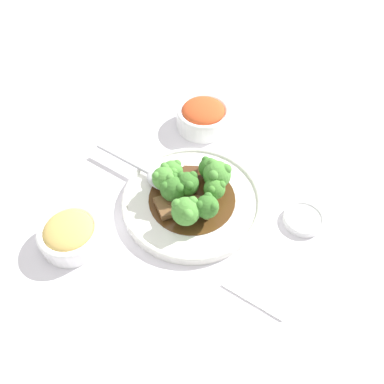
{
  "coord_description": "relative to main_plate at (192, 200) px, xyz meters",
  "views": [
    {
      "loc": [
        0.26,
        -0.33,
        0.56
      ],
      "look_at": [
        0.0,
        0.0,
        0.03
      ],
      "focal_mm": 35.0,
      "sensor_mm": 36.0,
      "label": 1
    }
  ],
  "objects": [
    {
      "name": "broccoli_floret_5",
      "position": [
        0.02,
        -0.05,
        0.04
      ],
      "size": [
        0.05,
        0.05,
        0.05
      ],
      "color": "#7FA84C",
      "rests_on": "main_plate"
    },
    {
      "name": "beef_strip_0",
      "position": [
        -0.03,
        0.03,
        0.01
      ],
      "size": [
        0.06,
        0.06,
        0.01
      ],
      "color": "#56331E",
      "rests_on": "main_plate"
    },
    {
      "name": "broccoli_floret_0",
      "position": [
        -0.05,
        -0.02,
        0.04
      ],
      "size": [
        0.04,
        0.04,
        0.05
      ],
      "color": "#8EB756",
      "rests_on": "main_plate"
    },
    {
      "name": "beef_strip_1",
      "position": [
        -0.02,
        -0.05,
        0.02
      ],
      "size": [
        0.06,
        0.05,
        0.01
      ],
      "color": "brown",
      "rests_on": "main_plate"
    },
    {
      "name": "ground_plane",
      "position": [
        0.0,
        0.0,
        -0.01
      ],
      "size": [
        4.0,
        4.0,
        0.0
      ],
      "primitive_type": "plane",
      "color": "silver"
    },
    {
      "name": "sauce_dish",
      "position": [
        0.18,
        0.09,
        -0.0
      ],
      "size": [
        0.07,
        0.07,
        0.01
      ],
      "color": "white",
      "rests_on": "ground_plane"
    },
    {
      "name": "broccoli_floret_4",
      "position": [
        0.03,
        0.02,
        0.04
      ],
      "size": [
        0.04,
        0.04,
        0.05
      ],
      "color": "#7FA84C",
      "rests_on": "main_plate"
    },
    {
      "name": "serving_spoon",
      "position": [
        -0.08,
        -0.01,
        0.02
      ],
      "size": [
        0.2,
        0.05,
        0.01
      ],
      "color": "#B7B7BC",
      "rests_on": "main_plate"
    },
    {
      "name": "broccoli_floret_3",
      "position": [
        0.05,
        -0.02,
        0.04
      ],
      "size": [
        0.04,
        0.04,
        0.05
      ],
      "color": "#8EB756",
      "rests_on": "main_plate"
    },
    {
      "name": "side_bowl_appetizer",
      "position": [
        -0.11,
        -0.19,
        0.01
      ],
      "size": [
        0.11,
        0.11,
        0.05
      ],
      "color": "white",
      "rests_on": "ground_plane"
    },
    {
      "name": "broccoli_floret_7",
      "position": [
        0.02,
        0.05,
        0.04
      ],
      "size": [
        0.05,
        0.05,
        0.06
      ],
      "color": "#7FA84C",
      "rests_on": "main_plate"
    },
    {
      "name": "broccoli_floret_1",
      "position": [
        -0.01,
        0.06,
        0.03
      ],
      "size": [
        0.04,
        0.04,
        0.04
      ],
      "color": "#8EB756",
      "rests_on": "main_plate"
    },
    {
      "name": "main_plate",
      "position": [
        0.0,
        0.0,
        0.0
      ],
      "size": [
        0.26,
        0.26,
        0.02
      ],
      "color": "white",
      "rests_on": "ground_plane"
    },
    {
      "name": "broccoli_floret_8",
      "position": [
        -0.05,
        0.01,
        0.04
      ],
      "size": [
        0.04,
        0.04,
        0.05
      ],
      "color": "#8EB756",
      "rests_on": "main_plate"
    },
    {
      "name": "beef_strip_2",
      "position": [
        0.0,
        -0.02,
        0.02
      ],
      "size": [
        0.06,
        0.05,
        0.01
      ],
      "color": "brown",
      "rests_on": "main_plate"
    },
    {
      "name": "side_bowl_kimchi",
      "position": [
        -0.11,
        0.18,
        0.02
      ],
      "size": [
        0.12,
        0.12,
        0.05
      ],
      "color": "white",
      "rests_on": "ground_plane"
    },
    {
      "name": "broccoli_floret_2",
      "position": [
        -0.01,
        0.0,
        0.04
      ],
      "size": [
        0.04,
        0.04,
        0.05
      ],
      "color": "#8EB756",
      "rests_on": "main_plate"
    },
    {
      "name": "paper_napkin",
      "position": [
        0.19,
        -0.05,
        -0.01
      ],
      "size": [
        0.11,
        0.1,
        0.01
      ],
      "color": "white",
      "rests_on": "ground_plane"
    },
    {
      "name": "broccoli_floret_6",
      "position": [
        -0.03,
        -0.02,
        0.04
      ],
      "size": [
        0.05,
        0.05,
        0.05
      ],
      "color": "#7FA84C",
      "rests_on": "main_plate"
    }
  ]
}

